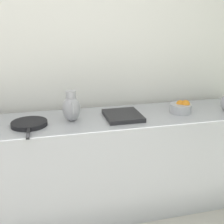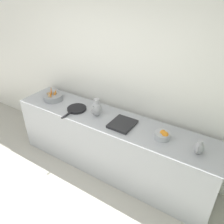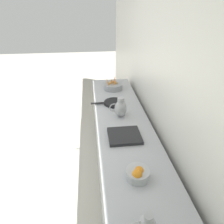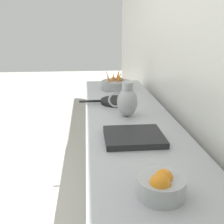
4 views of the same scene
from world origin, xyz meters
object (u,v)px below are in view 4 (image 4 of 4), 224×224
(metal_pitcher_tall, at_px, (127,101))
(skillet_on_counter, at_px, (116,101))
(vegetable_colander, at_px, (116,84))
(orange_bowl, at_px, (161,185))

(metal_pitcher_tall, distance_m, skillet_on_counter, 0.35)
(skillet_on_counter, bearing_deg, vegetable_colander, -95.73)
(skillet_on_counter, bearing_deg, metal_pitcher_tall, 96.51)
(vegetable_colander, height_order, metal_pitcher_tall, metal_pitcher_tall)
(vegetable_colander, bearing_deg, orange_bowl, 89.25)
(orange_bowl, bearing_deg, skillet_on_counter, -88.77)
(orange_bowl, xyz_separation_m, skillet_on_counter, (0.03, -1.32, -0.03))
(orange_bowl, xyz_separation_m, metal_pitcher_tall, (-0.01, -0.98, 0.07))
(vegetable_colander, bearing_deg, metal_pitcher_tall, 89.07)
(metal_pitcher_tall, bearing_deg, orange_bowl, 89.40)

